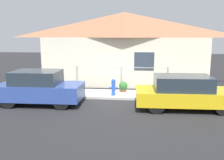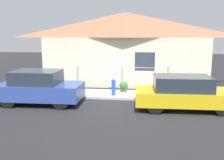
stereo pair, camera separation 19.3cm
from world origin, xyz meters
The scene contains 9 objects.
ground_plane centered at (0.00, 0.00, 0.00)m, with size 60.00×60.00×0.00m, color #262628.
sidewalk centered at (0.00, 0.87, 0.06)m, with size 24.00×1.75×0.11m.
house centered at (0.00, 3.51, 3.40)m, with size 9.90×2.23×4.34m.
fence centered at (0.00, 1.60, 0.81)m, with size 4.90×0.10×1.29m.
car_left centered at (-3.41, -1.09, 0.75)m, with size 3.70×1.81×1.50m.
car_right centered at (2.83, -1.09, 0.70)m, with size 4.15×1.87×1.39m.
fire_hydrant centered at (-0.30, 0.45, 0.54)m, with size 0.44×0.20×0.82m.
potted_plant_near_hydrant centered at (0.13, 1.24, 0.41)m, with size 0.44×0.44×0.54m.
potted_plant_by_fence centered at (-2.82, 1.00, 0.36)m, with size 0.34×0.34×0.44m.
Camera 2 is at (1.16, -11.36, 3.05)m, focal length 40.00 mm.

